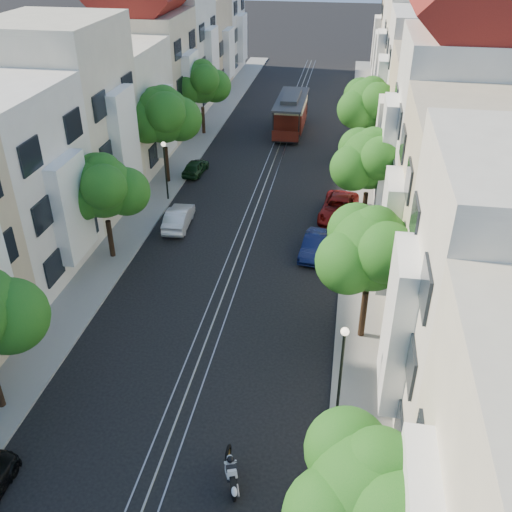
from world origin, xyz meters
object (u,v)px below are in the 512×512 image
at_px(tree_e_c, 371,161).
at_px(parked_car_w_far, 195,167).
at_px(tree_e_a, 374,495).
at_px(tree_w_d, 202,83).
at_px(tree_e_b, 372,252).
at_px(parked_car_w_mid, 179,217).
at_px(lamp_east, 342,358).
at_px(tree_w_c, 164,116).
at_px(sportbike_rider, 231,471).
at_px(tree_w_b, 104,189).
at_px(lamp_west, 165,162).
at_px(parked_car_e_far, 339,208).
at_px(tree_e_d, 370,104).
at_px(cable_car, 291,112).
at_px(parked_car_e_mid, 314,245).

bearing_deg(tree_e_c, parked_car_w_far, 151.55).
height_order(tree_e_a, tree_w_d, tree_w_d).
bearing_deg(tree_e_b, parked_car_w_mid, 141.26).
bearing_deg(lamp_east, tree_e_a, -82.21).
xyz_separation_m(tree_w_c, sportbike_rider, (9.91, -25.03, -4.38)).
relative_size(tree_e_a, tree_w_c, 0.88).
bearing_deg(tree_w_b, tree_e_b, -19.15).
relative_size(tree_e_b, lamp_west, 1.61).
xyz_separation_m(tree_e_b, tree_e_c, (-0.00, 11.00, -0.13)).
height_order(tree_w_b, parked_car_e_far, tree_w_b).
bearing_deg(tree_w_c, tree_e_c, -19.15).
distance_m(tree_e_a, lamp_west, 28.51).
height_order(tree_w_b, sportbike_rider, tree_w_b).
height_order(tree_e_d, tree_w_b, tree_e_d).
bearing_deg(tree_w_d, parked_car_w_far, -80.28).
relative_size(tree_e_d, lamp_west, 1.65).
distance_m(tree_e_b, tree_e_d, 22.00).
bearing_deg(cable_car, tree_w_c, -120.02).
height_order(tree_e_c, tree_e_d, tree_e_d).
xyz_separation_m(tree_e_c, cable_car, (-6.76, 18.10, -2.76)).
distance_m(tree_e_a, parked_car_e_far, 24.68).
bearing_deg(tree_w_b, tree_e_a, -49.73).
bearing_deg(tree_e_a, tree_w_c, 117.22).
bearing_deg(tree_e_b, parked_car_e_mid, 111.29).
bearing_deg(lamp_east, sportbike_rider, -131.09).
xyz_separation_m(tree_e_a, lamp_west, (-13.56, 25.02, -1.55)).
height_order(tree_e_a, parked_car_e_far, tree_e_a).
relative_size(parked_car_e_far, parked_car_w_far, 1.47).
relative_size(tree_w_c, sportbike_rider, 3.83).
xyz_separation_m(tree_e_b, sportbike_rider, (-4.49, -9.03, -4.05)).
bearing_deg(parked_car_e_mid, cable_car, 107.30).
distance_m(tree_e_d, tree_w_b, 22.28).
xyz_separation_m(tree_e_c, tree_w_c, (-14.40, 5.00, 0.47)).
height_order(tree_w_c, lamp_east, tree_w_c).
bearing_deg(tree_w_c, sportbike_rider, -68.40).
bearing_deg(tree_e_d, cable_car, 133.60).
bearing_deg(tree_e_d, lamp_west, -146.50).
height_order(lamp_east, parked_car_e_far, lamp_east).
xyz_separation_m(tree_w_b, parked_car_e_mid, (11.54, 2.34, -3.80)).
xyz_separation_m(tree_w_c, parked_car_e_far, (12.74, -3.66, -4.40)).
bearing_deg(lamp_east, tree_e_b, 79.07).
distance_m(tree_w_d, parked_car_w_far, 10.02).
relative_size(tree_e_c, sportbike_rider, 3.51).
xyz_separation_m(tree_w_d, lamp_west, (0.84, -13.98, -1.75)).
bearing_deg(sportbike_rider, parked_car_e_far, 63.08).
distance_m(parked_car_e_mid, parked_car_e_far, 5.14).
height_order(tree_e_a, lamp_west, tree_e_a).
height_order(tree_e_b, parked_car_e_far, tree_e_b).
distance_m(tree_e_a, tree_w_c, 31.49).
bearing_deg(lamp_west, tree_e_c, -8.49).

